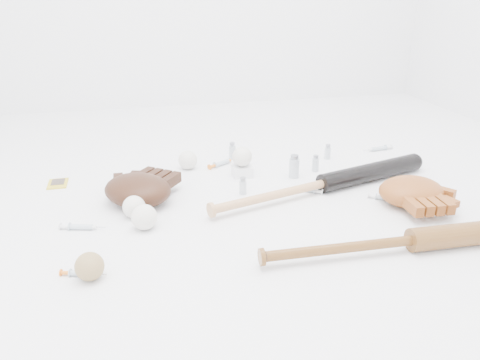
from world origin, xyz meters
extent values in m
plane|color=white|center=(0.00, 0.00, 0.00)|extent=(3.00, 3.00, 0.00)
cube|color=gold|center=(-0.70, 0.32, 0.00)|extent=(0.07, 0.10, 0.01)
cube|color=white|center=(0.01, 0.25, 0.02)|extent=(0.08, 0.08, 0.04)
sphere|color=silver|center=(0.01, 0.25, 0.08)|extent=(0.08, 0.08, 0.08)
sphere|color=silver|center=(-0.39, -0.12, 0.04)|extent=(0.08, 0.08, 0.08)
sphere|color=silver|center=(-0.19, 0.37, 0.04)|extent=(0.08, 0.08, 0.08)
sphere|color=silver|center=(-0.42, -0.03, 0.04)|extent=(0.07, 0.07, 0.07)
sphere|color=olive|center=(-0.54, -0.36, 0.04)|extent=(0.08, 0.08, 0.08)
cylinder|color=#AFB9C1|center=(0.03, 0.35, 0.04)|extent=(0.03, 0.03, 0.08)
cylinder|color=#AFB9C1|center=(0.42, 0.36, 0.03)|extent=(0.03, 0.03, 0.07)
cylinder|color=#AFB9C1|center=(0.32, 0.23, 0.03)|extent=(0.03, 0.03, 0.07)
cylinder|color=#AFB9C1|center=(0.21, 0.18, 0.05)|extent=(0.04, 0.04, 0.09)
cylinder|color=#AFB9C1|center=(-0.03, 0.07, 0.03)|extent=(0.03, 0.03, 0.07)
cylinder|color=#AFB9C1|center=(0.02, 0.45, 0.04)|extent=(0.03, 0.03, 0.08)
camera|label=1|loc=(-0.39, -1.45, 0.71)|focal=35.00mm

